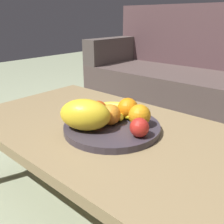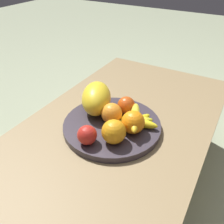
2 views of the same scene
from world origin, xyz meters
The scene contains 10 objects.
ground_plane centered at (0.00, 0.00, 0.00)m, with size 8.00×8.00×0.00m, color gray.
coffee_table centered at (0.00, 0.00, 0.35)m, with size 1.18×0.68×0.39m.
fruit_bowl centered at (0.04, -0.01, 0.40)m, with size 0.37×0.37×0.03m, color #39313A.
melon_large_front centered at (0.00, -0.10, 0.47)m, with size 0.19×0.11×0.11m, color yellow.
orange_front centered at (0.05, 0.08, 0.46)m, with size 0.08×0.08×0.08m, color orange.
orange_left centered at (0.04, -0.01, 0.45)m, with size 0.08×0.08×0.08m, color orange.
orange_right centered at (0.13, 0.05, 0.46)m, with size 0.08×0.08×0.08m, color orange.
apple_front centered at (-0.04, 0.01, 0.45)m, with size 0.07×0.07×0.07m, color #BD4714.
apple_right centered at (0.18, -0.02, 0.45)m, with size 0.07×0.07×0.07m, color red.
banana_bunch centered at (0.02, 0.08, 0.44)m, with size 0.17×0.16×0.06m.
Camera 2 is at (0.66, 0.35, 0.96)m, focal length 38.05 mm.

